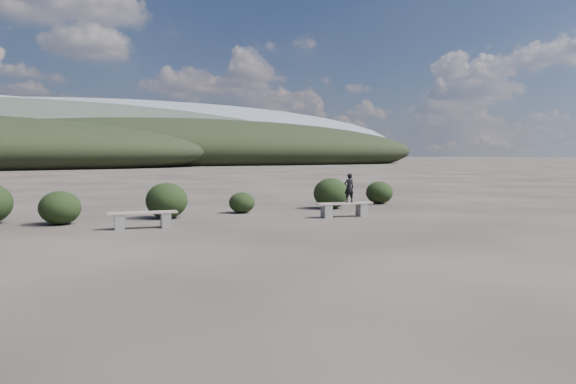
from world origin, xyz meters
TOP-DOWN VIEW (x-y plane):
  - ground at (0.00, 0.00)m, footprint 1200.00×1200.00m
  - bench_left at (-3.32, 6.24)m, footprint 1.97×0.70m
  - bench_right at (3.40, 5.91)m, footprint 2.01×0.70m
  - seated_person at (3.57, 5.89)m, footprint 0.39×0.28m
  - shrub_a at (-5.25, 8.41)m, footprint 1.24×1.24m
  - shrub_b at (-1.94, 8.49)m, footprint 1.38×1.38m
  - shrub_c at (0.95, 8.85)m, footprint 0.94×0.94m
  - shrub_d at (4.69, 8.69)m, footprint 1.37×1.37m
  - shrub_e at (7.73, 9.51)m, footprint 1.16×1.16m

SIDE VIEW (x-z plane):
  - ground at x=0.00m, z-range 0.00..0.00m
  - bench_left at x=-3.32m, z-range 0.05..0.53m
  - bench_right at x=3.40m, z-range 0.05..0.55m
  - shrub_c at x=0.95m, z-range 0.00..0.75m
  - shrub_e at x=7.73m, z-range 0.00..0.97m
  - shrub_a at x=-5.25m, z-range 0.00..1.01m
  - shrub_b at x=-1.94m, z-range 0.00..1.18m
  - shrub_d at x=4.69m, z-range 0.00..1.20m
  - seated_person at x=3.57m, z-range 0.49..1.47m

